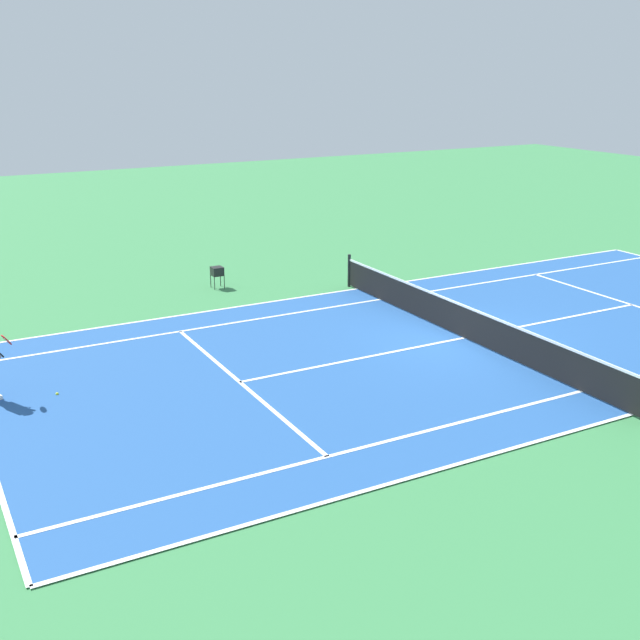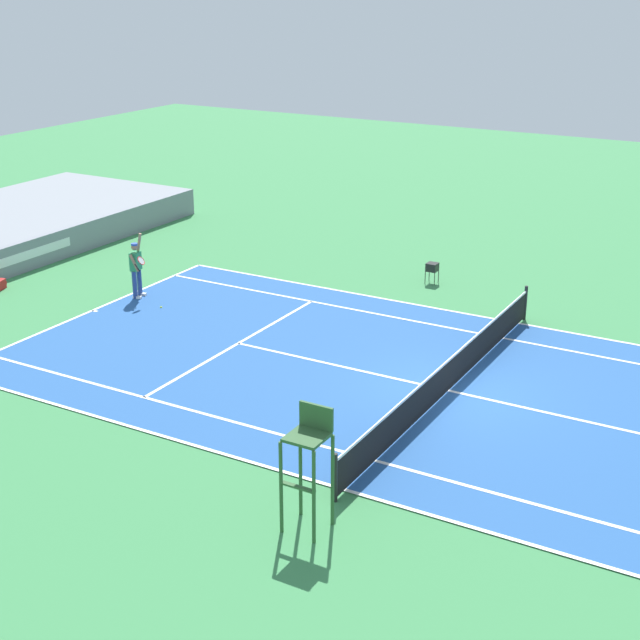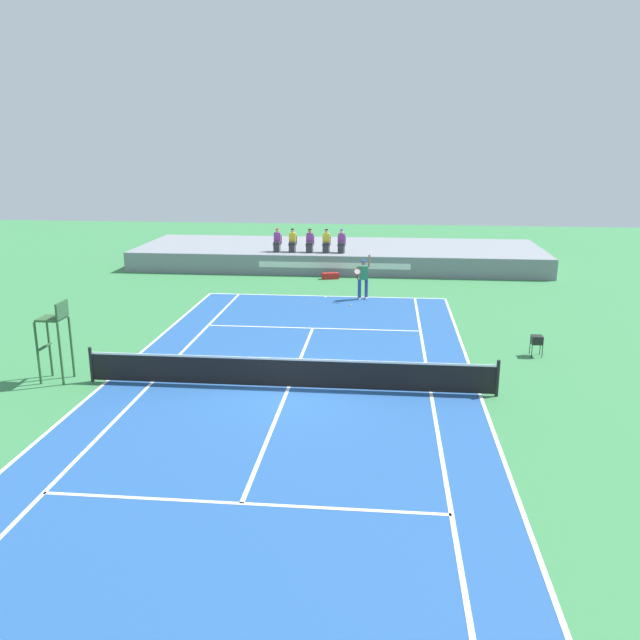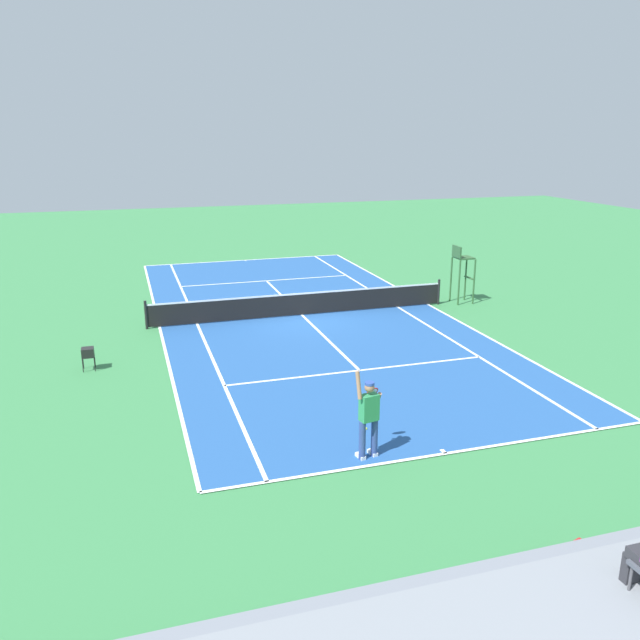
{
  "view_description": "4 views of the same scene",
  "coord_description": "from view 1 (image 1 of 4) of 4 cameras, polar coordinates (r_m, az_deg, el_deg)",
  "views": [
    {
      "loc": [
        -15.59,
        12.8,
        6.91
      ],
      "look_at": [
        0.52,
        4.03,
        1.0
      ],
      "focal_mm": 44.5,
      "sensor_mm": 36.0,
      "label": 1
    },
    {
      "loc": [
        -19.98,
        -7.68,
        9.86
      ],
      "look_at": [
        0.52,
        4.03,
        1.0
      ],
      "focal_mm": 52.05,
      "sensor_mm": 36.0,
      "label": 2
    },
    {
      "loc": [
        2.71,
        -17.83,
        6.95
      ],
      "look_at": [
        0.52,
        4.03,
        1.0
      ],
      "focal_mm": 37.0,
      "sensor_mm": 36.0,
      "label": 3
    },
    {
      "loc": [
        6.56,
        23.47,
        6.97
      ],
      "look_at": [
        0.52,
        4.03,
        1.0
      ],
      "focal_mm": 36.08,
      "sensor_mm": 36.0,
      "label": 4
    }
  ],
  "objects": [
    {
      "name": "court",
      "position": [
        21.32,
        10.25,
        -1.32
      ],
      "size": [
        11.08,
        23.88,
        0.03
      ],
      "color": "#235193",
      "rests_on": "ground"
    },
    {
      "name": "tennis_ball",
      "position": [
        18.39,
        -18.38,
        -5.07
      ],
      "size": [
        0.07,
        0.07,
        0.07
      ],
      "primitive_type": "sphere",
      "color": "#D1E533",
      "rests_on": "ground"
    },
    {
      "name": "net",
      "position": [
        21.16,
        10.32,
        -0.01
      ],
      "size": [
        11.98,
        0.1,
        1.07
      ],
      "color": "black",
      "rests_on": "ground"
    },
    {
      "name": "ball_hopper",
      "position": [
        25.86,
        -7.41,
        3.52
      ],
      "size": [
        0.36,
        0.36,
        0.7
      ],
      "color": "black",
      "rests_on": "ground"
    },
    {
      "name": "ground_plane",
      "position": [
        21.32,
        10.24,
        -1.34
      ],
      "size": [
        80.0,
        80.0,
        0.0
      ],
      "primitive_type": "plane",
      "color": "#387F47"
    }
  ]
}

